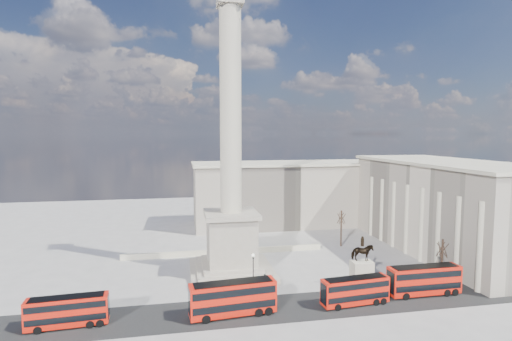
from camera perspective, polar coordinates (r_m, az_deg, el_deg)
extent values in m
plane|color=#9E9B96|center=(66.74, -2.96, -15.88)|extent=(180.00, 180.00, 0.00)
cube|color=#262626|center=(58.55, 3.58, -19.01)|extent=(120.00, 9.00, 0.01)
cube|color=#A39988|center=(71.22, -3.52, -14.07)|extent=(14.00, 14.00, 1.00)
cube|color=#A39988|center=(70.97, -3.52, -13.50)|extent=(12.00, 12.00, 0.50)
cube|color=#A39988|center=(70.81, -3.53, -13.12)|extent=(10.00, 10.00, 0.50)
cube|color=#A39988|center=(69.59, -3.55, -9.79)|extent=(8.00, 8.00, 8.00)
cube|color=#A39988|center=(68.58, -3.57, -6.24)|extent=(9.00, 9.00, 0.80)
cylinder|color=#BCB39C|center=(67.32, -3.65, 8.43)|extent=(3.60, 3.60, 34.00)
cube|color=#A39988|center=(70.53, -3.74, 22.86)|extent=(4.20, 4.20, 1.20)
cube|color=beige|center=(81.60, -4.51, -11.51)|extent=(40.00, 0.60, 1.10)
cube|color=beige|center=(90.60, 25.62, -4.84)|extent=(18.00, 45.00, 18.00)
cube|color=beige|center=(89.53, 25.86, 1.04)|extent=(19.00, 46.00, 0.60)
cube|color=beige|center=(106.78, 4.79, -3.42)|extent=(50.00, 16.00, 16.00)
cube|color=beige|center=(105.85, 4.82, 1.03)|extent=(51.00, 17.00, 0.60)
cube|color=red|center=(57.61, -25.33, -17.68)|extent=(9.78, 2.86, 3.55)
cube|color=black|center=(57.86, -25.30, -18.26)|extent=(9.40, 2.89, 0.79)
cube|color=black|center=(57.26, -25.37, -16.81)|extent=(9.40, 2.89, 0.79)
cube|color=black|center=(56.95, -25.40, -16.01)|extent=(8.80, 2.57, 0.05)
cylinder|color=black|center=(58.90, -28.49, -18.99)|extent=(1.12, 2.37, 0.96)
cylinder|color=black|center=(57.81, -22.48, -19.22)|extent=(1.12, 2.37, 0.96)
cylinder|color=black|center=(57.66, -21.27, -19.24)|extent=(1.12, 2.37, 0.96)
cube|color=red|center=(55.37, -3.32, -17.70)|extent=(11.64, 3.71, 4.21)
cube|color=black|center=(55.67, -3.32, -18.41)|extent=(11.19, 3.72, 0.94)
cube|color=black|center=(54.94, -3.33, -16.62)|extent=(11.19, 3.72, 0.94)
cube|color=black|center=(54.57, -3.33, -15.63)|extent=(10.47, 3.34, 0.06)
cylinder|color=black|center=(55.49, -7.35, -19.82)|extent=(1.40, 2.82, 1.14)
cylinder|color=black|center=(56.87, 0.02, -19.13)|extent=(1.40, 2.82, 1.14)
cylinder|color=black|center=(57.24, 1.41, -18.97)|extent=(1.40, 2.82, 1.14)
cube|color=red|center=(60.20, 13.98, -16.28)|extent=(9.94, 3.15, 3.60)
cube|color=black|center=(60.44, 13.96, -16.85)|extent=(9.56, 3.17, 0.80)
cube|color=black|center=(59.86, 14.00, -15.43)|extent=(9.56, 3.17, 0.80)
cube|color=black|center=(59.56, 14.02, -14.65)|extent=(8.95, 2.83, 0.05)
cylinder|color=black|center=(59.36, 11.11, -18.23)|extent=(1.20, 2.42, 0.98)
cylinder|color=black|center=(62.14, 16.23, -17.25)|extent=(1.20, 2.42, 0.98)
cylinder|color=black|center=(62.74, 17.18, -17.05)|extent=(1.20, 2.42, 0.98)
cube|color=red|center=(66.58, 22.88, -14.17)|extent=(11.03, 2.61, 4.05)
cube|color=black|center=(66.81, 22.86, -14.76)|extent=(10.59, 2.66, 0.90)
cube|color=black|center=(66.23, 22.91, -13.29)|extent=(10.59, 2.66, 0.90)
cube|color=black|center=(65.93, 22.95, -12.48)|extent=(9.93, 2.35, 0.06)
cylinder|color=black|center=(65.32, 20.07, -16.16)|extent=(1.13, 2.63, 1.10)
cylinder|color=black|center=(68.89, 25.03, -15.20)|extent=(1.13, 2.63, 1.10)
cylinder|color=black|center=(69.64, 25.93, -15.01)|extent=(1.13, 2.63, 1.10)
cylinder|color=black|center=(63.24, -0.40, -16.88)|extent=(0.41, 0.41, 0.47)
cylinder|color=black|center=(62.32, -0.40, -14.69)|extent=(0.15, 0.15, 5.58)
cylinder|color=black|center=(61.45, -0.40, -12.33)|extent=(0.28, 0.28, 0.28)
sphere|color=silver|center=(61.35, -0.40, -12.04)|extent=(0.52, 0.52, 0.52)
cube|color=beige|center=(66.73, 14.81, -15.82)|extent=(4.01, 3.01, 0.50)
cube|color=beige|center=(66.06, 14.85, -14.24)|extent=(3.21, 2.21, 4.41)
imported|color=black|center=(64.97, 14.92, -11.28)|extent=(3.47, 2.22, 2.71)
cylinder|color=black|center=(64.52, 14.96, -9.87)|extent=(0.50, 0.50, 1.20)
sphere|color=black|center=(64.34, 14.97, -9.22)|extent=(0.36, 0.36, 0.36)
cylinder|color=#332319|center=(70.64, 25.01, -11.90)|extent=(0.31, 0.31, 7.63)
cylinder|color=#332319|center=(79.14, 26.23, -10.67)|extent=(0.28, 0.28, 6.15)
cylinder|color=#332319|center=(88.25, 12.07, -8.09)|extent=(0.33, 0.33, 7.73)
imported|color=black|center=(64.44, 12.22, -16.00)|extent=(0.71, 0.60, 1.65)
imported|color=black|center=(65.01, 13.51, -15.82)|extent=(0.98, 0.89, 1.66)
imported|color=black|center=(65.72, 1.27, -15.32)|extent=(1.14, 1.11, 1.92)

